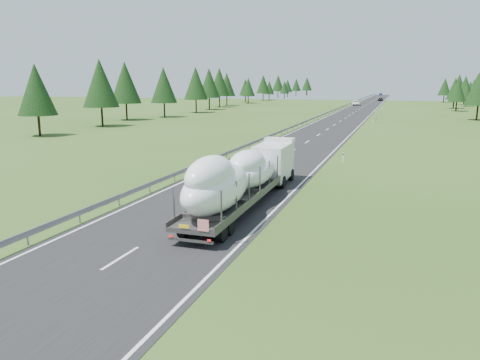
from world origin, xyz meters
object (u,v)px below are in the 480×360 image
(distant_car_dark, at_px, (380,99))
(highway_sign, at_px, (377,114))
(boat_truck, at_px, (242,175))
(distant_van, at_px, (356,103))
(distant_car_blue, at_px, (381,94))

(distant_car_dark, bearing_deg, highway_sign, -82.65)
(distant_car_dark, bearing_deg, boat_truck, -84.91)
(boat_truck, height_order, distant_car_dark, boat_truck)
(highway_sign, bearing_deg, distant_van, 98.26)
(highway_sign, distance_m, distant_van, 72.36)
(distant_van, relative_size, distant_car_dark, 1.30)
(highway_sign, bearing_deg, distant_car_dark, 92.10)
(distant_van, height_order, distant_car_blue, distant_van)
(highway_sign, distance_m, distant_car_dark, 114.70)
(highway_sign, relative_size, distant_car_dark, 0.56)
(highway_sign, relative_size, distant_van, 0.43)
(highway_sign, relative_size, distant_car_blue, 0.61)
(highway_sign, height_order, boat_truck, boat_truck)
(boat_truck, relative_size, distant_car_blue, 4.30)
(boat_truck, xyz_separation_m, distant_van, (-5.65, 141.37, -1.33))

